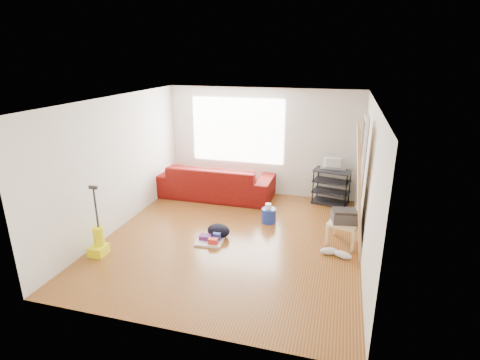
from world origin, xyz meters
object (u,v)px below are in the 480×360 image
(tv_stand, at_px, (331,187))
(cleaning_tray, at_px, (210,240))
(backpack, at_px, (219,237))
(vacuum, at_px, (98,242))
(side_table, at_px, (344,225))
(sofa, at_px, (216,196))
(bucket, at_px, (269,222))

(tv_stand, xyz_separation_m, cleaning_tray, (-1.98, -2.47, -0.35))
(backpack, distance_m, vacuum, 2.09)
(side_table, xyz_separation_m, cleaning_tray, (-2.28, -0.62, -0.29))
(side_table, relative_size, cleaning_tray, 1.23)
(backpack, bearing_deg, vacuum, -133.79)
(cleaning_tray, distance_m, vacuum, 1.90)
(sofa, relative_size, backpack, 6.16)
(tv_stand, height_order, vacuum, vacuum)
(cleaning_tray, height_order, backpack, cleaning_tray)
(vacuum, bearing_deg, side_table, 18.40)
(vacuum, bearing_deg, tv_stand, 40.15)
(vacuum, bearing_deg, sofa, 69.34)
(tv_stand, distance_m, backpack, 2.96)
(side_table, height_order, vacuum, vacuum)
(sofa, xyz_separation_m, side_table, (2.93, -1.58, 0.34))
(sofa, height_order, cleaning_tray, sofa)
(sofa, relative_size, side_table, 4.38)
(backpack, height_order, vacuum, vacuum)
(bucket, height_order, backpack, bucket)
(sofa, distance_m, bucket, 1.84)
(backpack, bearing_deg, side_table, 22.50)
(tv_stand, relative_size, bucket, 2.96)
(tv_stand, distance_m, cleaning_tray, 3.19)
(cleaning_tray, bearing_deg, tv_stand, 51.33)
(sofa, distance_m, tv_stand, 2.68)
(backpack, bearing_deg, tv_stand, 62.31)
(tv_stand, height_order, bucket, tv_stand)
(cleaning_tray, relative_size, backpack, 1.15)
(side_table, relative_size, bucket, 2.11)
(sofa, bearing_deg, backpack, 110.35)
(side_table, distance_m, backpack, 2.27)
(side_table, bearing_deg, tv_stand, 99.21)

